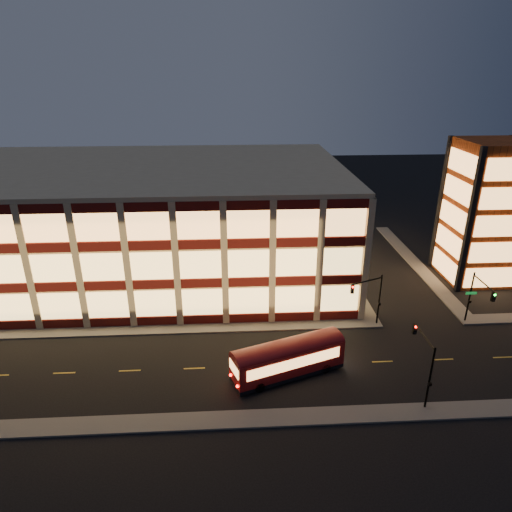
{
  "coord_description": "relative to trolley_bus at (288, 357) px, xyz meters",
  "views": [
    {
      "loc": [
        7.74,
        -41.64,
        26.44
      ],
      "look_at": [
        10.64,
        8.0,
        5.42
      ],
      "focal_mm": 32.0,
      "sensor_mm": 36.0,
      "label": 1
    }
  ],
  "objects": [
    {
      "name": "ground",
      "position": [
        -12.64,
        7.39,
        -1.96
      ],
      "size": [
        200.0,
        200.0,
        0.0
      ],
      "primitive_type": "plane",
      "color": "black",
      "rests_on": "ground"
    },
    {
      "name": "traffic_signal_near",
      "position": [
        10.86,
        -3.64,
        2.17
      ],
      "size": [
        0.32,
        4.45,
        6.0
      ],
      "color": "black",
      "rests_on": "ground"
    },
    {
      "name": "traffic_signal_right",
      "position": [
        20.86,
        6.77,
        2.14
      ],
      "size": [
        1.2,
        4.37,
        6.0
      ],
      "color": "black",
      "rests_on": "ground"
    },
    {
      "name": "sidewalk_tower_west",
      "position": [
        21.36,
        24.39,
        -1.88
      ],
      "size": [
        2.0,
        30.0,
        0.15
      ],
      "primitive_type": "cube",
      "color": "#514F4C",
      "rests_on": "ground"
    },
    {
      "name": "office_building",
      "position": [
        -15.56,
        24.31,
        5.29
      ],
      "size": [
        50.45,
        30.45,
        14.5
      ],
      "color": "tan",
      "rests_on": "ground"
    },
    {
      "name": "stair_tower",
      "position": [
        27.31,
        19.35,
        7.03
      ],
      "size": [
        8.6,
        8.6,
        18.0
      ],
      "color": "#8C3814",
      "rests_on": "ground"
    },
    {
      "name": "sidewalk_office_south",
      "position": [
        -15.64,
        8.39,
        -1.88
      ],
      "size": [
        54.0,
        2.0,
        0.15
      ],
      "primitive_type": "cube",
      "color": "#514F4C",
      "rests_on": "ground"
    },
    {
      "name": "traffic_signal_far",
      "position": [
        9.57,
        7.63,
        2.15
      ],
      "size": [
        3.79,
        1.87,
        6.0
      ],
      "color": "black",
      "rests_on": "ground"
    },
    {
      "name": "sidewalk_near",
      "position": [
        -12.64,
        -5.61,
        -1.88
      ],
      "size": [
        100.0,
        2.0,
        0.15
      ],
      "primitive_type": "cube",
      "color": "#514F4C",
      "rests_on": "ground"
    },
    {
      "name": "sidewalk_office_east",
      "position": [
        10.36,
        24.39,
        -1.88
      ],
      "size": [
        2.0,
        30.0,
        0.15
      ],
      "primitive_type": "cube",
      "color": "#514F4C",
      "rests_on": "ground"
    },
    {
      "name": "trolley_bus",
      "position": [
        0.0,
        0.0,
        0.0
      ],
      "size": [
        10.7,
        6.05,
        3.54
      ],
      "rotation": [
        0.0,
        0.0,
        0.35
      ],
      "color": "#7A0607",
      "rests_on": "ground"
    }
  ]
}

